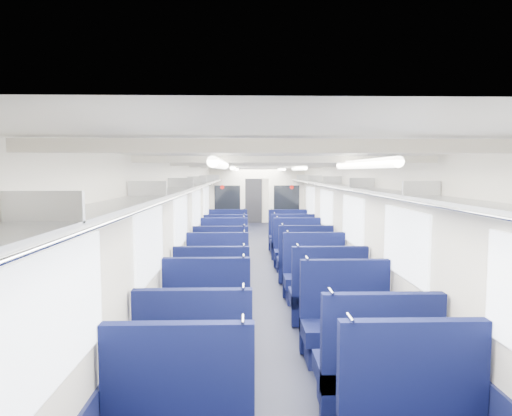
{
  "coord_description": "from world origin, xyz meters",
  "views": [
    {
      "loc": [
        -0.36,
        -9.88,
        2.2
      ],
      "look_at": [
        -0.06,
        1.78,
        1.23
      ],
      "focal_mm": 30.73,
      "sensor_mm": 36.0,
      "label": 1
    }
  ],
  "objects_px": {
    "seat_13": "(305,264)",
    "seat_19": "(288,239)",
    "seat_18": "(228,238)",
    "seat_12": "(221,265)",
    "seat_4": "(195,368)",
    "end_door": "(253,200)",
    "seat_15": "(298,253)",
    "seat_6": "(206,325)",
    "seat_14": "(224,253)",
    "bulkhead": "(257,205)",
    "seat_9": "(327,299)",
    "seat_8": "(213,299)",
    "seat_16": "(226,246)",
    "seat_11": "(315,280)",
    "seat_10": "(217,280)",
    "seat_5": "(376,374)",
    "seat_17": "(292,245)"
  },
  "relations": [
    {
      "from": "seat_18",
      "to": "seat_17",
      "type": "bearing_deg",
      "value": -33.99
    },
    {
      "from": "seat_6",
      "to": "seat_14",
      "type": "xyz_separation_m",
      "value": [
        0.0,
        4.63,
        0.0
      ]
    },
    {
      "from": "bulkhead",
      "to": "seat_16",
      "type": "relative_size",
      "value": 2.35
    },
    {
      "from": "bulkhead",
      "to": "seat_16",
      "type": "height_order",
      "value": "bulkhead"
    },
    {
      "from": "end_door",
      "to": "seat_4",
      "type": "distance_m",
      "value": 14.88
    },
    {
      "from": "seat_6",
      "to": "seat_18",
      "type": "relative_size",
      "value": 1.0
    },
    {
      "from": "seat_11",
      "to": "seat_12",
      "type": "xyz_separation_m",
      "value": [
        -1.66,
        1.21,
        0.0
      ]
    },
    {
      "from": "seat_19",
      "to": "seat_12",
      "type": "bearing_deg",
      "value": -116.14
    },
    {
      "from": "seat_6",
      "to": "seat_8",
      "type": "bearing_deg",
      "value": 90.0
    },
    {
      "from": "bulkhead",
      "to": "seat_9",
      "type": "relative_size",
      "value": 2.35
    },
    {
      "from": "seat_9",
      "to": "seat_8",
      "type": "bearing_deg",
      "value": 178.73
    },
    {
      "from": "seat_4",
      "to": "end_door",
      "type": "bearing_deg",
      "value": 86.8
    },
    {
      "from": "seat_4",
      "to": "seat_14",
      "type": "distance_m",
      "value": 5.76
    },
    {
      "from": "seat_8",
      "to": "seat_17",
      "type": "distance_m",
      "value": 4.95
    },
    {
      "from": "bulkhead",
      "to": "seat_11",
      "type": "distance_m",
      "value": 5.76
    },
    {
      "from": "seat_13",
      "to": "seat_19",
      "type": "bearing_deg",
      "value": 90.0
    },
    {
      "from": "seat_15",
      "to": "seat_19",
      "type": "xyz_separation_m",
      "value": [
        0.0,
        2.19,
        0.0
      ]
    },
    {
      "from": "seat_5",
      "to": "seat_9",
      "type": "bearing_deg",
      "value": 90.0
    },
    {
      "from": "seat_8",
      "to": "seat_14",
      "type": "bearing_deg",
      "value": 90.0
    },
    {
      "from": "seat_19",
      "to": "seat_17",
      "type": "bearing_deg",
      "value": -90.0
    },
    {
      "from": "seat_14",
      "to": "seat_15",
      "type": "distance_m",
      "value": 1.66
    },
    {
      "from": "seat_16",
      "to": "seat_19",
      "type": "bearing_deg",
      "value": 34.0
    },
    {
      "from": "seat_4",
      "to": "seat_13",
      "type": "distance_m",
      "value": 4.89
    },
    {
      "from": "end_door",
      "to": "seat_9",
      "type": "distance_m",
      "value": 12.69
    },
    {
      "from": "seat_5",
      "to": "seat_18",
      "type": "relative_size",
      "value": 1.0
    },
    {
      "from": "seat_4",
      "to": "seat_8",
      "type": "height_order",
      "value": "same"
    },
    {
      "from": "end_door",
      "to": "seat_17",
      "type": "xyz_separation_m",
      "value": [
        0.83,
        -7.94,
        -0.63
      ]
    },
    {
      "from": "seat_11",
      "to": "seat_13",
      "type": "xyz_separation_m",
      "value": [
        0.0,
        1.28,
        0.0
      ]
    },
    {
      "from": "end_door",
      "to": "seat_16",
      "type": "height_order",
      "value": "end_door"
    },
    {
      "from": "seat_9",
      "to": "seat_10",
      "type": "xyz_separation_m",
      "value": [
        -1.66,
        1.15,
        0.0
      ]
    },
    {
      "from": "seat_6",
      "to": "seat_19",
      "type": "height_order",
      "value": "same"
    },
    {
      "from": "seat_14",
      "to": "seat_18",
      "type": "xyz_separation_m",
      "value": [
        0.0,
        2.25,
        0.0
      ]
    },
    {
      "from": "bulkhead",
      "to": "seat_4",
      "type": "height_order",
      "value": "bulkhead"
    },
    {
      "from": "seat_6",
      "to": "seat_16",
      "type": "relative_size",
      "value": 1.0
    },
    {
      "from": "seat_4",
      "to": "seat_17",
      "type": "relative_size",
      "value": 1.0
    },
    {
      "from": "seat_8",
      "to": "seat_10",
      "type": "xyz_separation_m",
      "value": [
        0.0,
        1.12,
        0.0
      ]
    },
    {
      "from": "seat_18",
      "to": "seat_12",
      "type": "bearing_deg",
      "value": -90.0
    },
    {
      "from": "seat_9",
      "to": "bulkhead",
      "type": "bearing_deg",
      "value": 96.99
    },
    {
      "from": "seat_6",
      "to": "seat_11",
      "type": "relative_size",
      "value": 1.0
    },
    {
      "from": "bulkhead",
      "to": "seat_14",
      "type": "distance_m",
      "value": 3.41
    },
    {
      "from": "seat_9",
      "to": "seat_17",
      "type": "distance_m",
      "value": 4.7
    },
    {
      "from": "seat_5",
      "to": "seat_17",
      "type": "bearing_deg",
      "value": 90.0
    },
    {
      "from": "seat_12",
      "to": "seat_15",
      "type": "height_order",
      "value": "same"
    },
    {
      "from": "seat_9",
      "to": "seat_18",
      "type": "distance_m",
      "value": 6.06
    },
    {
      "from": "seat_6",
      "to": "seat_12",
      "type": "bearing_deg",
      "value": 90.0
    },
    {
      "from": "seat_8",
      "to": "seat_4",
      "type": "bearing_deg",
      "value": -90.0
    },
    {
      "from": "seat_13",
      "to": "seat_14",
      "type": "height_order",
      "value": "same"
    },
    {
      "from": "seat_4",
      "to": "seat_15",
      "type": "distance_m",
      "value": 5.96
    },
    {
      "from": "seat_19",
      "to": "seat_13",
      "type": "bearing_deg",
      "value": -90.0
    },
    {
      "from": "end_door",
      "to": "seat_19",
      "type": "bearing_deg",
      "value": -83.17
    }
  ]
}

